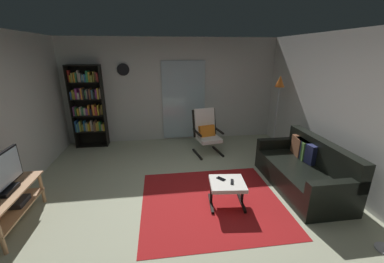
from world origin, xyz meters
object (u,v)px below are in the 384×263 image
(tv_remote, at_px, (232,182))
(television, at_px, (2,176))
(leather_sofa, at_px, (304,170))
(bookshelf_near_tv, at_px, (88,104))
(tv_stand, at_px, (10,203))
(cell_phone, at_px, (221,179))
(wall_clock, at_px, (123,69))
(floor_lamp_by_shelf, at_px, (279,89))
(lounge_armchair, at_px, (206,130))
(ottoman, at_px, (227,186))

(tv_remote, bearing_deg, television, -161.19)
(leather_sofa, relative_size, tv_remote, 12.60)
(bookshelf_near_tv, xyz_separation_m, leather_sofa, (4.13, -2.53, -0.76))
(tv_stand, bearing_deg, cell_phone, 2.70)
(tv_stand, distance_m, bookshelf_near_tv, 3.01)
(leather_sofa, bearing_deg, wall_clock, 140.53)
(tv_remote, relative_size, floor_lamp_by_shelf, 0.08)
(cell_phone, bearing_deg, television, 144.04)
(bookshelf_near_tv, relative_size, floor_lamp_by_shelf, 1.13)
(bookshelf_near_tv, distance_m, leather_sofa, 4.90)
(leather_sofa, bearing_deg, lounge_armchair, 128.66)
(tv_stand, relative_size, lounge_armchair, 1.11)
(television, bearing_deg, leather_sofa, 5.06)
(ottoman, height_order, wall_clock, wall_clock)
(ottoman, xyz_separation_m, tv_remote, (0.06, -0.02, 0.08))
(leather_sofa, xyz_separation_m, tv_remote, (-1.39, -0.35, 0.09))
(wall_clock, bearing_deg, cell_phone, -59.43)
(television, height_order, cell_phone, television)
(tv_stand, distance_m, wall_clock, 3.61)
(ottoman, bearing_deg, bookshelf_near_tv, 133.04)
(bookshelf_near_tv, bearing_deg, television, -96.40)
(tv_stand, xyz_separation_m, television, (0.00, -0.02, 0.42))
(wall_clock, bearing_deg, floor_lamp_by_shelf, -16.08)
(tv_stand, relative_size, cell_phone, 8.10)
(leather_sofa, bearing_deg, tv_remote, -165.78)
(cell_phone, bearing_deg, floor_lamp_by_shelf, 7.70)
(tv_stand, xyz_separation_m, leather_sofa, (4.46, 0.37, -0.03))
(bookshelf_near_tv, distance_m, tv_remote, 4.03)
(bookshelf_near_tv, bearing_deg, cell_phone, -46.83)
(television, relative_size, lounge_armchair, 0.82)
(tv_remote, distance_m, cell_phone, 0.18)
(ottoman, bearing_deg, leather_sofa, 12.78)
(leather_sofa, relative_size, lounge_armchair, 1.77)
(cell_phone, bearing_deg, tv_stand, 143.62)
(bookshelf_near_tv, height_order, leather_sofa, bookshelf_near_tv)
(floor_lamp_by_shelf, bearing_deg, lounge_armchair, 178.05)
(tv_remote, bearing_deg, bookshelf_near_tv, 151.53)
(cell_phone, height_order, wall_clock, wall_clock)
(leather_sofa, distance_m, lounge_armchair, 2.22)
(bookshelf_near_tv, xyz_separation_m, cell_phone, (2.60, -2.77, -0.67))
(tv_remote, bearing_deg, leather_sofa, 32.25)
(cell_phone, bearing_deg, tv_remote, -78.95)
(ottoman, relative_size, floor_lamp_by_shelf, 0.32)
(tv_stand, relative_size, ottoman, 2.01)
(lounge_armchair, xyz_separation_m, cell_phone, (-0.15, -1.96, -0.13))
(bookshelf_near_tv, bearing_deg, leather_sofa, -31.51)
(cell_phone, height_order, floor_lamp_by_shelf, floor_lamp_by_shelf)
(television, distance_m, leather_sofa, 4.50)
(bookshelf_near_tv, xyz_separation_m, ottoman, (2.67, -2.86, -0.74))
(lounge_armchair, bearing_deg, leather_sofa, -51.34)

